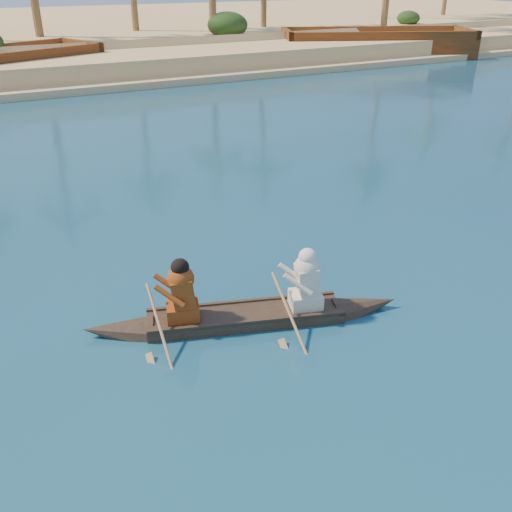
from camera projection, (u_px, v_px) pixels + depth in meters
canoe at (245, 307)px, 9.96m from camera, size 5.56×2.39×1.54m
barge_right at (377, 45)px, 39.89m from camera, size 13.66×9.06×2.17m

